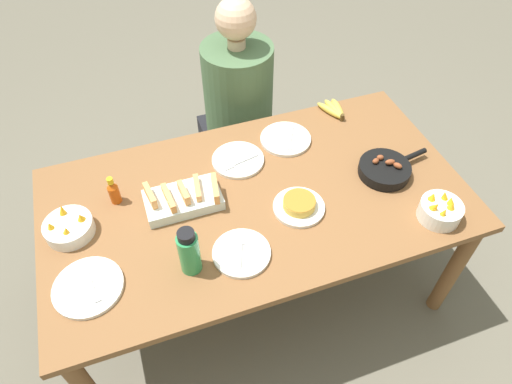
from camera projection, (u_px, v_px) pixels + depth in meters
name	position (u px, v px, depth m)	size (l,w,h in m)	color
ground_plane	(256.00, 283.00, 2.47)	(14.00, 14.00, 0.00)	#666051
dining_table	(256.00, 209.00, 2.00)	(1.79, 0.97, 0.71)	brown
banana_bunch	(334.00, 110.00, 2.30)	(0.12, 0.17, 0.04)	gold
melon_tray	(183.00, 199.00, 1.88)	(0.31, 0.18, 0.10)	silver
skillet	(385.00, 169.00, 2.01)	(0.35, 0.23, 0.08)	black
frittata_plate_center	(299.00, 205.00, 1.88)	(0.22, 0.22, 0.05)	silver
empty_plate_near_front	(88.00, 287.00, 1.64)	(0.25, 0.25, 0.02)	silver
empty_plate_far_left	(242.00, 253.00, 1.73)	(0.22, 0.22, 0.02)	silver
empty_plate_far_right	(238.00, 160.00, 2.07)	(0.24, 0.24, 0.02)	silver
empty_plate_mid_edge	(286.00, 139.00, 2.17)	(0.24, 0.24, 0.02)	silver
fruit_bowl_mango	(440.00, 210.00, 1.83)	(0.17, 0.17, 0.12)	silver
fruit_bowl_citrus	(69.00, 227.00, 1.79)	(0.19, 0.19, 0.11)	silver
water_bottle	(189.00, 252.00, 1.63)	(0.08, 0.08, 0.21)	#2D9351
hot_sauce_bottle	(114.00, 191.00, 1.88)	(0.05, 0.05, 0.14)	#C64C0F
person_figure	(239.00, 120.00, 2.62)	(0.41, 0.41, 1.21)	black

